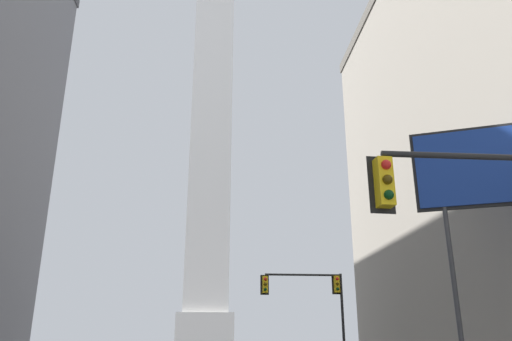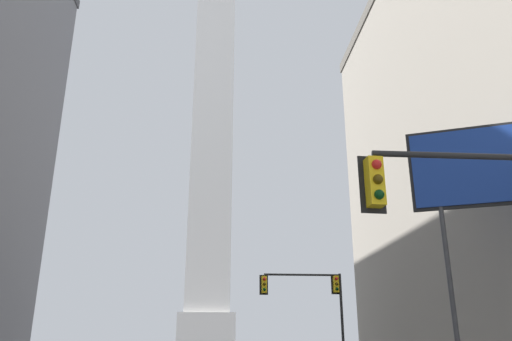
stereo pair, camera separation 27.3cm
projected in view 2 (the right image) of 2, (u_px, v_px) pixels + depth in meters
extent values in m
cube|color=silver|center=(206.00, 334.00, 74.82)|extent=(8.44, 8.44, 5.74)
cube|color=white|center=(213.00, 134.00, 85.52)|extent=(6.75, 6.75, 59.44)
cylinder|color=black|center=(342.00, 319.00, 33.16)|extent=(0.18, 0.18, 5.98)
cube|color=yellow|center=(336.00, 284.00, 33.89)|extent=(0.35, 0.35, 1.10)
cube|color=black|center=(335.00, 284.00, 34.06)|extent=(0.58, 0.05, 1.32)
sphere|color=red|center=(336.00, 279.00, 33.82)|extent=(0.22, 0.22, 0.22)
sphere|color=#483506|center=(337.00, 284.00, 33.71)|extent=(0.22, 0.22, 0.22)
sphere|color=#073410|center=(337.00, 289.00, 33.60)|extent=(0.22, 0.22, 0.22)
cylinder|color=black|center=(302.00, 275.00, 33.92)|extent=(5.20, 0.14, 0.14)
sphere|color=black|center=(340.00, 275.00, 34.11)|extent=(0.18, 0.18, 0.18)
cube|color=yellow|center=(264.00, 285.00, 33.51)|extent=(0.35, 0.35, 1.10)
cube|color=black|center=(264.00, 285.00, 33.68)|extent=(0.58, 0.05, 1.32)
sphere|color=red|center=(264.00, 279.00, 33.45)|extent=(0.22, 0.22, 0.22)
sphere|color=#483506|center=(264.00, 284.00, 33.33)|extent=(0.22, 0.22, 0.22)
sphere|color=#073410|center=(264.00, 289.00, 33.22)|extent=(0.22, 0.22, 0.22)
cylinder|color=black|center=(482.00, 156.00, 11.29)|extent=(5.08, 0.14, 0.14)
cube|color=yellow|center=(375.00, 182.00, 10.89)|extent=(0.36, 0.36, 1.10)
cube|color=black|center=(372.00, 184.00, 11.05)|extent=(0.58, 0.07, 1.32)
sphere|color=red|center=(377.00, 164.00, 10.82)|extent=(0.22, 0.22, 0.22)
sphere|color=#483506|center=(378.00, 179.00, 10.71)|extent=(0.22, 0.22, 0.22)
sphere|color=#073410|center=(379.00, 195.00, 10.60)|extent=(0.22, 0.22, 0.22)
cylinder|color=#3F3F42|center=(451.00, 293.00, 17.73)|extent=(0.18, 0.18, 6.32)
cube|color=navy|center=(493.00, 164.00, 18.65)|extent=(5.45, 2.47, 2.96)
cube|color=black|center=(493.00, 164.00, 18.65)|extent=(5.62, 2.46, 3.20)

